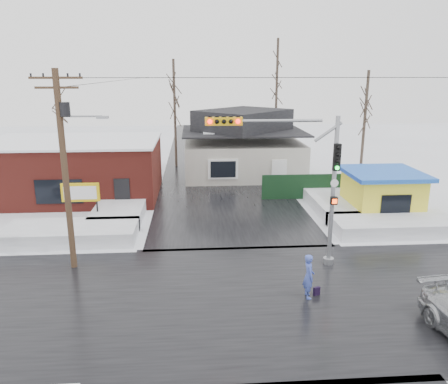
{
  "coord_description": "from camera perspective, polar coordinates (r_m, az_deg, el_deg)",
  "views": [
    {
      "loc": [
        -2.31,
        -15.76,
        8.83
      ],
      "look_at": [
        -0.82,
        5.36,
        3.0
      ],
      "focal_mm": 35.0,
      "sensor_mm": 36.0,
      "label": 1
    }
  ],
  "objects": [
    {
      "name": "ground",
      "position": [
        18.21,
        3.87,
        -13.65
      ],
      "size": [
        120.0,
        120.0,
        0.0
      ],
      "primitive_type": "plane",
      "color": "white",
      "rests_on": "ground"
    },
    {
      "name": "road_ns",
      "position": [
        18.21,
        3.88,
        -13.62
      ],
      "size": [
        10.0,
        120.0,
        0.02
      ],
      "primitive_type": "cube",
      "color": "black",
      "rests_on": "ground"
    },
    {
      "name": "road_ew",
      "position": [
        18.21,
        3.88,
        -13.62
      ],
      "size": [
        120.0,
        10.0,
        0.02
      ],
      "primitive_type": "cube",
      "color": "black",
      "rests_on": "ground"
    },
    {
      "name": "snowbank_nw",
      "position": [
        25.17,
        -19.27,
        -5.07
      ],
      "size": [
        7.0,
        3.0,
        0.8
      ],
      "primitive_type": "cube",
      "color": "white",
      "rests_on": "ground"
    },
    {
      "name": "snowbank_ne",
      "position": [
        26.78,
        21.25,
        -4.04
      ],
      "size": [
        7.0,
        3.0,
        0.8
      ],
      "primitive_type": "cube",
      "color": "white",
      "rests_on": "ground"
    },
    {
      "name": "snowbank_nside_w",
      "position": [
        29.39,
        -13.05,
        -1.68
      ],
      "size": [
        3.0,
        8.0,
        0.8
      ],
      "primitive_type": "cube",
      "color": "white",
      "rests_on": "ground"
    },
    {
      "name": "snowbank_nside_e",
      "position": [
        30.47,
        13.92,
        -1.13
      ],
      "size": [
        3.0,
        8.0,
        0.8
      ],
      "primitive_type": "cube",
      "color": "white",
      "rests_on": "ground"
    },
    {
      "name": "traffic_signal",
      "position": [
        19.79,
        9.94,
        2.64
      ],
      "size": [
        6.05,
        0.68,
        7.0
      ],
      "color": "gray",
      "rests_on": "ground"
    },
    {
      "name": "utility_pole",
      "position": [
        20.4,
        -20.0,
        3.97
      ],
      "size": [
        3.15,
        0.44,
        9.0
      ],
      "color": "#382619",
      "rests_on": "ground"
    },
    {
      "name": "brick_building",
      "position": [
        33.6,
        -18.96,
        2.96
      ],
      "size": [
        12.2,
        8.2,
        4.12
      ],
      "color": "maroon",
      "rests_on": "ground"
    },
    {
      "name": "marquee_sign",
      "position": [
        27.02,
        -18.23,
        -0.21
      ],
      "size": [
        2.2,
        0.21,
        2.55
      ],
      "color": "black",
      "rests_on": "ground"
    },
    {
      "name": "house",
      "position": [
        38.5,
        2.46,
        6.1
      ],
      "size": [
        10.4,
        8.4,
        5.76
      ],
      "color": "beige",
      "rests_on": "ground"
    },
    {
      "name": "kiosk",
      "position": [
        29.27,
        19.9,
        -0.12
      ],
      "size": [
        4.6,
        4.6,
        2.88
      ],
      "color": "yellow",
      "rests_on": "ground"
    },
    {
      "name": "fence",
      "position": [
        32.03,
        12.06,
        0.72
      ],
      "size": [
        8.0,
        0.12,
        1.8
      ],
      "primitive_type": "cube",
      "color": "black",
      "rests_on": "ground"
    },
    {
      "name": "tree_far_left",
      "position": [
        41.8,
        -6.56,
        14.1
      ],
      "size": [
        3.0,
        3.0,
        10.0
      ],
      "color": "#332821",
      "rests_on": "ground"
    },
    {
      "name": "tree_far_mid",
      "position": [
        44.55,
        6.99,
        16.21
      ],
      "size": [
        3.0,
        3.0,
        12.0
      ],
      "color": "#332821",
      "rests_on": "ground"
    },
    {
      "name": "tree_far_right",
      "position": [
        38.55,
        18.17,
        12.17
      ],
      "size": [
        3.0,
        3.0,
        9.0
      ],
      "color": "#332821",
      "rests_on": "ground"
    },
    {
      "name": "tree_far_west",
      "position": [
        41.51,
        -20.79,
        11.02
      ],
      "size": [
        3.0,
        3.0,
        8.0
      ],
      "color": "#332821",
      "rests_on": "ground"
    },
    {
      "name": "pedestrian",
      "position": [
        18.11,
        11.0,
        -10.78
      ],
      "size": [
        0.45,
        0.68,
        1.85
      ],
      "primitive_type": "imported",
      "rotation": [
        0.0,
        0.0,
        1.56
      ],
      "color": "#4054B4",
      "rests_on": "ground"
    },
    {
      "name": "shopping_bag",
      "position": [
        18.66,
        12.0,
        -12.6
      ],
      "size": [
        0.3,
        0.22,
        0.35
      ],
      "primitive_type": "cube",
      "rotation": [
        0.0,
        0.0,
        0.41
      ],
      "color": "black",
      "rests_on": "ground"
    }
  ]
}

